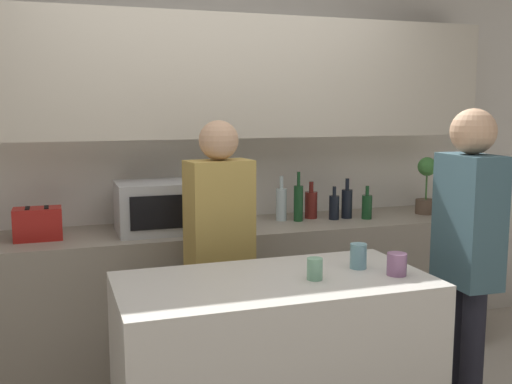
{
  "coord_description": "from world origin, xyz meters",
  "views": [
    {
      "loc": [
        -0.94,
        -2.14,
        1.65
      ],
      "look_at": [
        -0.05,
        0.5,
        1.25
      ],
      "focal_mm": 42.0,
      "sensor_mm": 36.0,
      "label": 1
    }
  ],
  "objects_px": {
    "toaster": "(38,224)",
    "person_center": "(467,248)",
    "bottle_0": "(281,204)",
    "cup_0": "(397,264)",
    "microwave": "(161,207)",
    "bottle_5": "(367,206)",
    "bottle_3": "(334,207)",
    "potted_plant": "(426,186)",
    "person_left": "(220,243)",
    "bottle_4": "(347,203)",
    "bottle_1": "(298,202)",
    "bottle_2": "(311,204)",
    "cup_1": "(315,269)",
    "cup_2": "(358,256)"
  },
  "relations": [
    {
      "from": "bottle_4",
      "to": "person_left",
      "type": "relative_size",
      "value": 0.17
    },
    {
      "from": "toaster",
      "to": "potted_plant",
      "type": "relative_size",
      "value": 0.66
    },
    {
      "from": "bottle_0",
      "to": "bottle_4",
      "type": "distance_m",
      "value": 0.45
    },
    {
      "from": "bottle_2",
      "to": "cup_1",
      "type": "height_order",
      "value": "bottle_2"
    },
    {
      "from": "bottle_2",
      "to": "bottle_3",
      "type": "xyz_separation_m",
      "value": [
        0.13,
        -0.09,
        -0.01
      ]
    },
    {
      "from": "cup_0",
      "to": "person_left",
      "type": "height_order",
      "value": "person_left"
    },
    {
      "from": "toaster",
      "to": "person_left",
      "type": "distance_m",
      "value": 1.05
    },
    {
      "from": "potted_plant",
      "to": "cup_0",
      "type": "relative_size",
      "value": 3.93
    },
    {
      "from": "toaster",
      "to": "person_center",
      "type": "height_order",
      "value": "person_center"
    },
    {
      "from": "toaster",
      "to": "potted_plant",
      "type": "height_order",
      "value": "potted_plant"
    },
    {
      "from": "cup_0",
      "to": "bottle_2",
      "type": "bearing_deg",
      "value": 82.36
    },
    {
      "from": "microwave",
      "to": "potted_plant",
      "type": "bearing_deg",
      "value": 0.05
    },
    {
      "from": "bottle_1",
      "to": "cup_0",
      "type": "distance_m",
      "value": 1.29
    },
    {
      "from": "bottle_0",
      "to": "bottle_3",
      "type": "relative_size",
      "value": 1.33
    },
    {
      "from": "bottle_5",
      "to": "cup_0",
      "type": "distance_m",
      "value": 1.32
    },
    {
      "from": "toaster",
      "to": "bottle_0",
      "type": "xyz_separation_m",
      "value": [
        1.5,
        0.09,
        0.02
      ]
    },
    {
      "from": "cup_2",
      "to": "potted_plant",
      "type": "bearing_deg",
      "value": 44.41
    },
    {
      "from": "potted_plant",
      "to": "microwave",
      "type": "bearing_deg",
      "value": -179.95
    },
    {
      "from": "bottle_4",
      "to": "cup_2",
      "type": "relative_size",
      "value": 2.3
    },
    {
      "from": "potted_plant",
      "to": "person_center",
      "type": "bearing_deg",
      "value": -116.0
    },
    {
      "from": "toaster",
      "to": "bottle_5",
      "type": "xyz_separation_m",
      "value": [
        2.06,
        -0.04,
        -0.01
      ]
    },
    {
      "from": "bottle_1",
      "to": "person_center",
      "type": "height_order",
      "value": "person_center"
    },
    {
      "from": "person_center",
      "to": "bottle_5",
      "type": "bearing_deg",
      "value": -1.37
    },
    {
      "from": "potted_plant",
      "to": "bottle_1",
      "type": "height_order",
      "value": "potted_plant"
    },
    {
      "from": "toaster",
      "to": "cup_2",
      "type": "relative_size",
      "value": 2.23
    },
    {
      "from": "bottle_0",
      "to": "bottle_1",
      "type": "relative_size",
      "value": 0.91
    },
    {
      "from": "bottle_3",
      "to": "microwave",
      "type": "bearing_deg",
      "value": -179.25
    },
    {
      "from": "bottle_3",
      "to": "cup_1",
      "type": "relative_size",
      "value": 2.3
    },
    {
      "from": "potted_plant",
      "to": "bottle_3",
      "type": "distance_m",
      "value": 0.71
    },
    {
      "from": "bottle_2",
      "to": "bottle_4",
      "type": "relative_size",
      "value": 0.92
    },
    {
      "from": "bottle_0",
      "to": "bottle_4",
      "type": "xyz_separation_m",
      "value": [
        0.45,
        -0.06,
        -0.01
      ]
    },
    {
      "from": "bottle_0",
      "to": "bottle_2",
      "type": "relative_size",
      "value": 1.19
    },
    {
      "from": "toaster",
      "to": "bottle_2",
      "type": "relative_size",
      "value": 1.05
    },
    {
      "from": "bottle_1",
      "to": "cup_1",
      "type": "relative_size",
      "value": 3.37
    },
    {
      "from": "microwave",
      "to": "toaster",
      "type": "xyz_separation_m",
      "value": [
        -0.69,
        0.0,
        -0.06
      ]
    },
    {
      "from": "bottle_5",
      "to": "person_left",
      "type": "bearing_deg",
      "value": -157.41
    },
    {
      "from": "bottle_0",
      "to": "cup_1",
      "type": "bearing_deg",
      "value": -104.83
    },
    {
      "from": "bottle_1",
      "to": "cup_2",
      "type": "xyz_separation_m",
      "value": [
        -0.17,
        -1.13,
        -0.07
      ]
    },
    {
      "from": "potted_plant",
      "to": "bottle_3",
      "type": "bearing_deg",
      "value": 178.9
    },
    {
      "from": "bottle_5",
      "to": "cup_0",
      "type": "height_order",
      "value": "bottle_5"
    },
    {
      "from": "bottle_3",
      "to": "bottle_5",
      "type": "distance_m",
      "value": 0.22
    },
    {
      "from": "bottle_3",
      "to": "cup_0",
      "type": "xyz_separation_m",
      "value": [
        -0.31,
        -1.26,
        -0.04
      ]
    },
    {
      "from": "bottle_4",
      "to": "person_center",
      "type": "distance_m",
      "value": 1.21
    },
    {
      "from": "potted_plant",
      "to": "cup_1",
      "type": "relative_size",
      "value": 4.13
    },
    {
      "from": "bottle_1",
      "to": "cup_0",
      "type": "height_order",
      "value": "bottle_1"
    },
    {
      "from": "cup_1",
      "to": "cup_2",
      "type": "bearing_deg",
      "value": 21.11
    },
    {
      "from": "bottle_0",
      "to": "cup_0",
      "type": "distance_m",
      "value": 1.34
    },
    {
      "from": "person_left",
      "to": "cup_0",
      "type": "bearing_deg",
      "value": 122.54
    },
    {
      "from": "bottle_5",
      "to": "bottle_3",
      "type": "bearing_deg",
      "value": 166.07
    },
    {
      "from": "bottle_3",
      "to": "bottle_4",
      "type": "distance_m",
      "value": 0.1
    }
  ]
}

